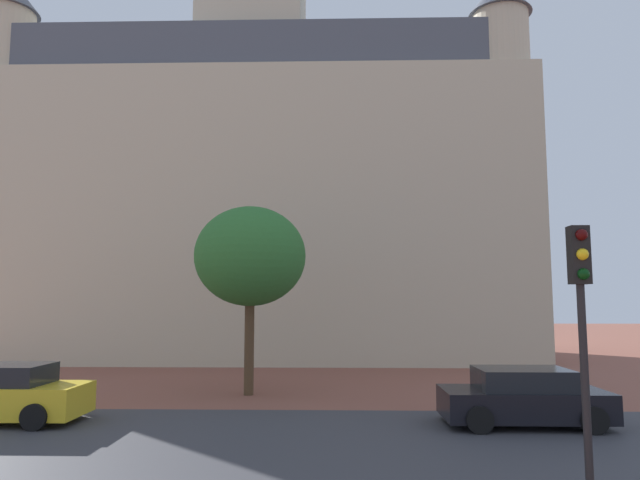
{
  "coord_description": "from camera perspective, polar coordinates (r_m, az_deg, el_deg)",
  "views": [
    {
      "loc": [
        0.6,
        -4.29,
        3.13
      ],
      "look_at": [
        0.25,
        9.54,
        4.61
      ],
      "focal_mm": 31.34,
      "sensor_mm": 36.0,
      "label": 1
    }
  ],
  "objects": [
    {
      "name": "ground_plane",
      "position": [
        14.64,
        -0.97,
        -18.44
      ],
      "size": [
        120.0,
        120.0,
        0.0
      ],
      "primitive_type": "plane",
      "color": "brown"
    },
    {
      "name": "traffic_light_pole",
      "position": [
        9.44,
        25.17,
        -6.33
      ],
      "size": [
        0.28,
        0.34,
        4.26
      ],
      "color": "black",
      "rests_on": "ground_plane"
    },
    {
      "name": "street_asphalt_strip",
      "position": [
        13.4,
        -1.22,
        -19.59
      ],
      "size": [
        120.0,
        6.49,
        0.0
      ],
      "primitive_type": "cube",
      "color": "#38383D",
      "rests_on": "ground_plane"
    },
    {
      "name": "landmark_building",
      "position": [
        32.31,
        -6.43,
        5.38
      ],
      "size": [
        29.06,
        10.89,
        31.04
      ],
      "color": "beige",
      "rests_on": "ground_plane"
    },
    {
      "name": "tree_curb_far",
      "position": [
        19.02,
        -7.12,
        -1.7
      ],
      "size": [
        3.75,
        3.75,
        6.28
      ],
      "color": "#4C3823",
      "rests_on": "ground_plane"
    },
    {
      "name": "car_black",
      "position": [
        15.4,
        20.04,
        -14.91
      ],
      "size": [
        4.03,
        2.01,
        1.4
      ],
      "color": "black",
      "rests_on": "ground_plane"
    }
  ]
}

